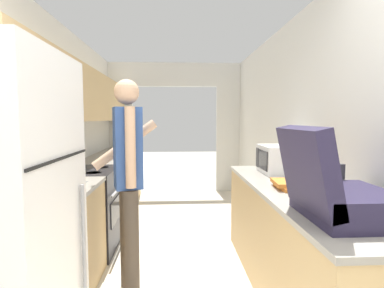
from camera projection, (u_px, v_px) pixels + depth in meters
wall_left at (55, 118)px, 3.06m from camera, size 0.38×7.36×2.50m
wall_right at (312, 138)px, 2.80m from camera, size 0.06×7.36×2.50m
wall_far_with_doorway at (175, 118)px, 5.81m from camera, size 2.93×0.06×2.50m
counter_left at (100, 196)px, 3.86m from camera, size 0.62×3.96×0.88m
counter_right at (295, 243)px, 2.39m from camera, size 0.62×2.31×0.88m
range_oven at (87, 210)px, 3.25m from camera, size 0.66×0.76×1.02m
person at (128, 179)px, 2.43m from camera, size 0.55×0.45×1.75m
suitcase at (333, 191)px, 1.64m from camera, size 0.55×0.55×0.51m
microwave at (279, 159)px, 3.03m from camera, size 0.36×0.46×0.28m
book_stack at (290, 185)px, 2.36m from camera, size 0.25×0.31×0.06m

